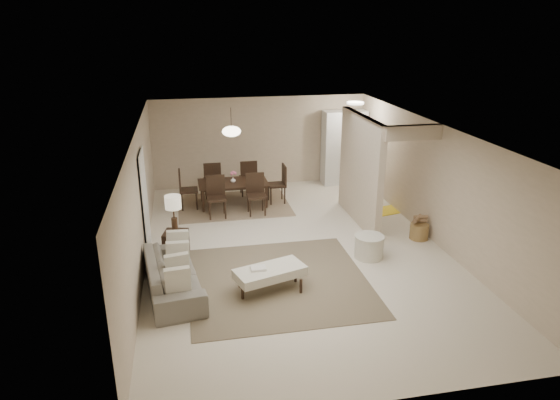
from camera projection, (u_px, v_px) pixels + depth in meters
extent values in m
plane|color=beige|center=(295.00, 249.00, 10.32)|extent=(9.00, 9.00, 0.00)
plane|color=white|center=(296.00, 130.00, 9.48)|extent=(9.00, 9.00, 0.00)
plane|color=tan|center=(260.00, 142.00, 14.06)|extent=(6.00, 0.00, 6.00)
plane|color=tan|center=(140.00, 202.00, 9.36)|extent=(0.00, 9.00, 9.00)
plane|color=tan|center=(435.00, 183.00, 10.44)|extent=(0.00, 9.00, 9.00)
cube|color=tan|center=(360.00, 170.00, 11.38)|extent=(0.15, 2.50, 2.50)
cube|color=black|center=(144.00, 203.00, 9.99)|extent=(0.04, 0.90, 2.04)
cube|color=silver|center=(343.00, 148.00, 14.23)|extent=(1.20, 0.55, 2.10)
cylinder|color=white|center=(355.00, 103.00, 12.86)|extent=(0.44, 0.44, 0.05)
cube|color=brown|center=(278.00, 281.00, 9.05)|extent=(3.20, 3.20, 0.01)
imported|color=slate|center=(173.00, 275.00, 8.61)|extent=(2.24, 1.11, 0.63)
cube|color=beige|center=(270.00, 272.00, 8.62)|extent=(1.33, 0.90, 0.16)
cylinder|color=black|center=(243.00, 292.00, 8.42)|extent=(0.05, 0.05, 0.27)
cylinder|color=black|center=(301.00, 286.00, 8.60)|extent=(0.05, 0.05, 0.27)
cylinder|color=black|center=(240.00, 281.00, 8.79)|extent=(0.05, 0.05, 0.27)
cylinder|color=black|center=(296.00, 275.00, 8.97)|extent=(0.05, 0.05, 0.27)
cube|color=black|center=(176.00, 243.00, 10.00)|extent=(0.54, 0.54, 0.50)
cylinder|color=#432D1D|center=(175.00, 225.00, 9.87)|extent=(0.12, 0.12, 0.30)
cylinder|color=#432D1D|center=(174.00, 212.00, 9.77)|extent=(0.03, 0.03, 0.26)
cylinder|color=beige|center=(173.00, 202.00, 9.71)|extent=(0.32, 0.32, 0.26)
cylinder|color=beige|center=(369.00, 247.00, 9.90)|extent=(0.59, 0.59, 0.46)
cylinder|color=brown|center=(419.00, 231.00, 10.76)|extent=(0.46, 0.46, 0.34)
cube|color=#746048|center=(234.00, 205.00, 12.79)|extent=(2.80, 2.10, 0.01)
imported|color=black|center=(234.00, 194.00, 12.68)|extent=(1.75, 0.98, 0.61)
imported|color=white|center=(233.00, 180.00, 12.56)|extent=(0.13, 0.13, 0.14)
cube|color=yellow|center=(385.00, 211.00, 12.40)|extent=(1.03, 0.77, 0.01)
cylinder|color=#432D1D|center=(231.00, 118.00, 12.03)|extent=(0.02, 0.02, 0.50)
ellipsoid|color=#FFEAC6|center=(231.00, 131.00, 12.14)|extent=(0.46, 0.46, 0.25)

